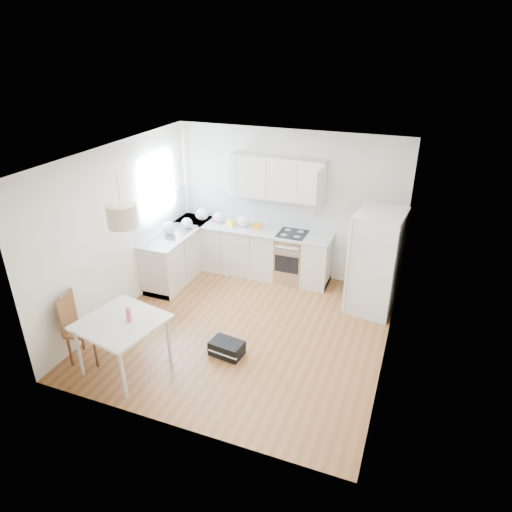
{
  "coord_description": "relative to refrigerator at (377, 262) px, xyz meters",
  "views": [
    {
      "loc": [
        2.27,
        -5.43,
        4.12
      ],
      "look_at": [
        0.04,
        0.4,
        1.09
      ],
      "focal_mm": 32.0,
      "sensor_mm": 36.0,
      "label": 1
    }
  ],
  "objects": [
    {
      "name": "wall_right",
      "position": [
        0.35,
        -1.35,
        0.5
      ],
      "size": [
        0.0,
        4.2,
        4.2
      ],
      "primitive_type": "plane",
      "rotation": [
        1.57,
        0.0,
        -1.57
      ],
      "color": "silver",
      "rests_on": "floor"
    },
    {
      "name": "ceiling",
      "position": [
        -1.75,
        -1.35,
        1.85
      ],
      "size": [
        4.2,
        4.2,
        0.0
      ],
      "primitive_type": "plane",
      "rotation": [
        3.14,
        0.0,
        0.0
      ],
      "color": "white",
      "rests_on": "wall_back"
    },
    {
      "name": "drink_bottle",
      "position": [
        -2.78,
        -2.74,
        0.04
      ],
      "size": [
        0.08,
        0.08,
        0.23
      ],
      "primitive_type": "cylinder",
      "rotation": [
        0.0,
        0.0,
        0.26
      ],
      "color": "#D43A6B",
      "rests_on": "dining_table"
    },
    {
      "name": "snack_orange",
      "position": [
        -2.21,
        0.44,
        0.13
      ],
      "size": [
        0.18,
        0.12,
        0.11
      ],
      "primitive_type": "cube",
      "rotation": [
        0.0,
        0.0,
        0.13
      ],
      "color": "orange",
      "rests_on": "counter_back"
    },
    {
      "name": "upper_cabinets",
      "position": [
        -1.9,
        0.59,
        1.03
      ],
      "size": [
        1.7,
        0.32,
        0.75
      ],
      "primitive_type": "cube",
      "color": "beige",
      "rests_on": "wall_back"
    },
    {
      "name": "cabinets_left",
      "position": [
        -3.55,
        -0.15,
        -0.41
      ],
      "size": [
        0.6,
        1.8,
        0.88
      ],
      "primitive_type": "cube",
      "color": "beige",
      "rests_on": "floor"
    },
    {
      "name": "gym_bag",
      "position": [
        -1.75,
        -2.02,
        -0.74
      ],
      "size": [
        0.5,
        0.36,
        0.21
      ],
      "primitive_type": "cube",
      "rotation": [
        0.0,
        0.0,
        -0.13
      ],
      "color": "black",
      "rests_on": "floor"
    },
    {
      "name": "wall_left",
      "position": [
        -3.85,
        -1.35,
        0.5
      ],
      "size": [
        0.0,
        4.2,
        4.2
      ],
      "primitive_type": "plane",
      "rotation": [
        1.57,
        0.0,
        1.57
      ],
      "color": "silver",
      "rests_on": "floor"
    },
    {
      "name": "grocery_bag_b",
      "position": [
        -3.02,
        0.49,
        0.17
      ],
      "size": [
        0.22,
        0.19,
        0.2
      ],
      "primitive_type": "ellipsoid",
      "color": "white",
      "rests_on": "counter_back"
    },
    {
      "name": "sink",
      "position": [
        -3.55,
        -0.2,
        0.07
      ],
      "size": [
        0.5,
        0.8,
        0.16
      ],
      "primitive_type": null,
      "color": "#B8BBBD",
      "rests_on": "counter_left"
    },
    {
      "name": "wall_back",
      "position": [
        -1.75,
        0.75,
        0.5
      ],
      "size": [
        4.2,
        0.0,
        4.2
      ],
      "primitive_type": "plane",
      "rotation": [
        1.57,
        0.0,
        0.0
      ],
      "color": "silver",
      "rests_on": "floor"
    },
    {
      "name": "counter_left",
      "position": [
        -3.55,
        -0.15,
        0.05
      ],
      "size": [
        0.64,
        1.82,
        0.04
      ],
      "primitive_type": "cube",
      "color": "#AEB1B3",
      "rests_on": "cabinets_left"
    },
    {
      "name": "floor",
      "position": [
        -1.75,
        -1.35,
        -0.85
      ],
      "size": [
        4.2,
        4.2,
        0.0
      ],
      "primitive_type": "plane",
      "color": "brown",
      "rests_on": "ground"
    },
    {
      "name": "backsplash_left",
      "position": [
        -3.84,
        -0.15,
        0.36
      ],
      "size": [
        0.01,
        1.8,
        0.58
      ],
      "primitive_type": "cube",
      "color": "white",
      "rests_on": "wall_left"
    },
    {
      "name": "dining_table",
      "position": [
        -2.89,
        -2.78,
        -0.16
      ],
      "size": [
        1.15,
        1.15,
        0.77
      ],
      "rotation": [
        0.0,
        0.0,
        -0.2
      ],
      "color": "beige",
      "rests_on": "floor"
    },
    {
      "name": "snack_red",
      "position": [
        -3.06,
        0.51,
        0.12
      ],
      "size": [
        0.16,
        0.12,
        0.11
      ],
      "primitive_type": "cube",
      "rotation": [
        0.0,
        0.0,
        0.14
      ],
      "color": "red",
      "rests_on": "counter_back"
    },
    {
      "name": "snack_yellow",
      "position": [
        -2.74,
        0.43,
        0.12
      ],
      "size": [
        0.18,
        0.14,
        0.11
      ],
      "primitive_type": "cube",
      "rotation": [
        0.0,
        0.0,
        -0.33
      ],
      "color": "yellow",
      "rests_on": "counter_back"
    },
    {
      "name": "backsplash_back",
      "position": [
        -2.35,
        0.74,
        0.36
      ],
      "size": [
        3.0,
        0.01,
        0.58
      ],
      "primitive_type": "cube",
      "color": "white",
      "rests_on": "wall_back"
    },
    {
      "name": "grocery_bag_a",
      "position": [
        -3.37,
        0.49,
        0.19
      ],
      "size": [
        0.26,
        0.22,
        0.23
      ],
      "primitive_type": "ellipsoid",
      "color": "white",
      "rests_on": "counter_back"
    },
    {
      "name": "grocery_bag_e",
      "position": [
        -3.6,
        -0.34,
        0.19
      ],
      "size": [
        0.26,
        0.22,
        0.23
      ],
      "primitive_type": "ellipsoid",
      "color": "white",
      "rests_on": "counter_left"
    },
    {
      "name": "dining_chair",
      "position": [
        -3.52,
        -2.78,
        -0.35
      ],
      "size": [
        0.52,
        0.52,
        1.01
      ],
      "primitive_type": null,
      "rotation": [
        0.0,
        0.0,
        0.28
      ],
      "color": "#533418",
      "rests_on": "floor"
    },
    {
      "name": "grocery_bag_c",
      "position": [
        -2.48,
        0.44,
        0.18
      ],
      "size": [
        0.25,
        0.21,
        0.23
      ],
      "primitive_type": "ellipsoid",
      "color": "white",
      "rests_on": "counter_back"
    },
    {
      "name": "window_glassblock",
      "position": [
        -3.84,
        -0.2,
        0.9
      ],
      "size": [
        0.02,
        1.0,
        1.0
      ],
      "primitive_type": "cube",
      "color": "#BFE0F9",
      "rests_on": "wall_left"
    },
    {
      "name": "pendant_lamp",
      "position": [
        -2.79,
        -2.6,
        1.33
      ],
      "size": [
        0.37,
        0.37,
        0.28
      ],
      "primitive_type": "cylinder",
      "rotation": [
        0.0,
        0.0,
        0.04
      ],
      "color": "#BFB393",
      "rests_on": "ceiling"
    },
    {
      "name": "cabinets_back",
      "position": [
        -2.35,
        0.45,
        -0.41
      ],
      "size": [
        3.0,
        0.6,
        0.88
      ],
      "primitive_type": "cube",
      "color": "beige",
      "rests_on": "floor"
    },
    {
      "name": "refrigerator",
      "position": [
        0.0,
        0.0,
        0.0
      ],
      "size": [
        0.91,
        0.94,
        1.7
      ],
      "primitive_type": null,
      "rotation": [
        0.0,
        0.0,
        -0.11
      ],
      "color": "white",
      "rests_on": "floor"
    },
    {
      "name": "grocery_bag_d",
      "position": [
        -3.44,
        0.03,
        0.17
      ],
      "size": [
        0.21,
        0.18,
        0.19
      ],
      "primitive_type": "ellipsoid",
      "color": "white",
      "rests_on": "counter_back"
    },
    {
      "name": "counter_back",
      "position": [
        -2.35,
        0.45,
        0.05
      ],
      "size": [
        3.02,
        0.64,
        0.04
      ],
      "primitive_type": "cube",
      "color": "#AEB1B3",
      "rests_on": "cabinets_back"
    },
    {
      "name": "range_oven",
      "position": [
        -1.55,
        0.45,
        -0.41
      ],
      "size": [
        0.5,
        0.61,
        0.88
      ],
      "primitive_type": null,
      "color": "#B8BBBD",
      "rests_on": "floor"
    }
  ]
}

